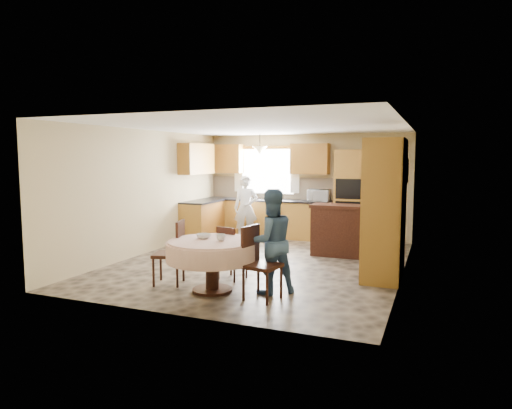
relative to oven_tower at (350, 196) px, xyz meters
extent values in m
cube|color=#70604E|center=(-1.15, -2.69, -1.06)|extent=(5.00, 6.00, 0.01)
cube|color=white|center=(-1.15, -2.69, 1.44)|extent=(5.00, 6.00, 0.01)
cube|color=tan|center=(-1.15, 0.31, 0.19)|extent=(5.00, 0.02, 2.50)
cube|color=tan|center=(-1.15, -5.69, 0.19)|extent=(5.00, 0.02, 2.50)
cube|color=tan|center=(-3.65, -2.69, 0.19)|extent=(0.02, 6.00, 2.50)
cube|color=tan|center=(1.35, -2.69, 0.19)|extent=(0.02, 6.00, 2.50)
cube|color=white|center=(-2.15, 0.29, 0.54)|extent=(1.40, 0.03, 1.10)
cube|color=white|center=(-2.90, 0.24, 0.59)|extent=(0.22, 0.02, 1.15)
cube|color=white|center=(-1.40, 0.24, 0.59)|extent=(0.22, 0.02, 1.15)
cube|color=gold|center=(-2.00, 0.01, -0.62)|extent=(3.30, 0.60, 0.88)
cube|color=black|center=(-2.00, 0.01, -0.16)|extent=(3.30, 0.64, 0.04)
cube|color=gold|center=(-3.35, -0.89, -0.62)|extent=(0.60, 1.20, 0.88)
cube|color=black|center=(-3.35, -0.89, -0.16)|extent=(0.64, 1.20, 0.04)
cube|color=beige|center=(-2.00, 0.30, 0.12)|extent=(3.30, 0.02, 0.55)
cube|color=#A47129|center=(-3.20, 0.15, 0.85)|extent=(0.85, 0.33, 0.72)
cube|color=#A47129|center=(-1.00, 0.15, 0.85)|extent=(0.90, 0.33, 0.72)
cube|color=#A47129|center=(-3.48, -0.89, 0.85)|extent=(0.33, 1.20, 0.72)
cube|color=gold|center=(0.00, 0.00, 0.00)|extent=(0.66, 0.62, 2.12)
cube|color=black|center=(0.00, -0.31, 0.19)|extent=(0.56, 0.01, 0.45)
cube|color=black|center=(0.00, -0.31, -0.31)|extent=(0.56, 0.01, 0.45)
cone|color=beige|center=(-2.15, -0.19, 1.06)|extent=(0.36, 0.36, 0.18)
cube|color=#3E1C10|center=(0.18, -1.53, -0.58)|extent=(1.34, 0.56, 0.96)
cube|color=black|center=(1.03, -2.52, -0.77)|extent=(0.49, 0.41, 0.57)
cube|color=gold|center=(1.07, -2.93, 0.06)|extent=(0.59, 1.18, 2.24)
cylinder|color=#3E1C10|center=(-1.17, -4.62, -0.71)|extent=(0.19, 0.19, 0.69)
cylinder|color=#3E1C10|center=(-1.17, -4.62, -1.04)|extent=(0.58, 0.58, 0.04)
cylinder|color=beige|center=(-1.17, -4.62, -0.33)|extent=(1.27, 1.27, 0.05)
cylinder|color=beige|center=(-1.17, -4.62, -0.47)|extent=(1.33, 1.33, 0.27)
cube|color=#3E1C10|center=(-1.97, -4.52, -0.60)|extent=(0.53, 0.53, 0.05)
cube|color=#3E1C10|center=(-1.79, -4.46, -0.33)|extent=(0.15, 0.40, 0.51)
cylinder|color=#3E1C10|center=(-2.15, -4.70, -0.84)|extent=(0.04, 0.04, 0.44)
cylinder|color=#3E1C10|center=(-1.79, -4.70, -0.84)|extent=(0.04, 0.04, 0.44)
cylinder|color=#3E1C10|center=(-2.15, -4.34, -0.84)|extent=(0.04, 0.04, 0.44)
cylinder|color=#3E1C10|center=(-1.79, -4.34, -0.84)|extent=(0.04, 0.04, 0.44)
cube|color=#3E1C10|center=(-1.18, -3.88, -0.66)|extent=(0.45, 0.45, 0.04)
cube|color=#3E1C10|center=(-1.22, -4.05, -0.42)|extent=(0.35, 0.12, 0.44)
cylinder|color=#3E1C10|center=(-1.34, -4.04, -0.87)|extent=(0.03, 0.03, 0.38)
cylinder|color=#3E1C10|center=(-1.02, -4.04, -0.87)|extent=(0.03, 0.03, 0.38)
cylinder|color=#3E1C10|center=(-1.34, -3.72, -0.87)|extent=(0.03, 0.03, 0.38)
cylinder|color=#3E1C10|center=(-1.02, -3.72, -0.87)|extent=(0.03, 0.03, 0.38)
cube|color=#3E1C10|center=(-0.35, -4.71, -0.59)|extent=(0.51, 0.51, 0.05)
cube|color=#3E1C10|center=(-0.54, -4.67, -0.31)|extent=(0.12, 0.42, 0.52)
cylinder|color=#3E1C10|center=(-0.53, -4.89, -0.84)|extent=(0.04, 0.04, 0.45)
cylinder|color=#3E1C10|center=(-0.16, -4.89, -0.84)|extent=(0.04, 0.04, 0.45)
cylinder|color=#3E1C10|center=(-0.53, -4.52, -0.84)|extent=(0.04, 0.04, 0.45)
cylinder|color=#3E1C10|center=(-0.16, -4.52, -0.84)|extent=(0.04, 0.04, 0.45)
cube|color=gold|center=(1.32, -1.88, 0.65)|extent=(0.05, 0.54, 0.44)
cube|color=#9FB4BB|center=(1.29, -1.88, 0.65)|extent=(0.01, 0.44, 0.35)
imported|color=silver|center=(-0.73, -0.04, 0.00)|extent=(0.52, 0.37, 0.28)
imported|color=silver|center=(-2.31, -0.67, -0.30)|extent=(0.65, 0.54, 1.53)
imported|color=#3A5980|center=(-0.35, -4.37, -0.31)|extent=(0.93, 0.91, 1.51)
imported|color=#B2B2B2|center=(-0.07, -1.53, -0.08)|extent=(0.28, 0.28, 0.06)
imported|color=silver|center=(0.58, -1.53, 0.06)|extent=(0.15, 0.15, 0.33)
imported|color=#B2B2B2|center=(-1.02, -4.62, -0.25)|extent=(0.17, 0.17, 0.10)
imported|color=#B2B2B2|center=(-1.35, -4.53, -0.27)|extent=(0.24, 0.24, 0.07)
camera|label=1|loc=(1.85, -10.43, 0.90)|focal=32.00mm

